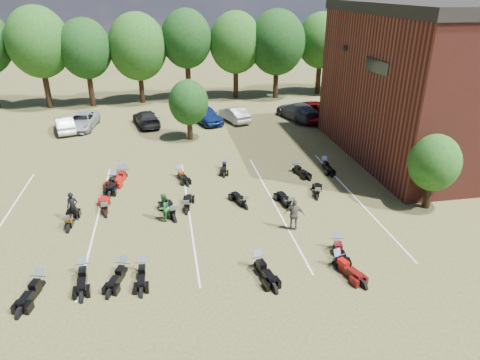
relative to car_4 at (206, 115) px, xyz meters
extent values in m
plane|color=brown|center=(0.23, -19.92, -0.78)|extent=(160.00, 160.00, 0.00)
imported|color=silver|center=(-12.39, -0.51, -0.10)|extent=(2.51, 4.35, 1.35)
imported|color=#93979B|center=(-11.05, 0.17, -0.11)|extent=(2.81, 5.10, 1.35)
imported|color=black|center=(-5.42, 0.15, -0.11)|extent=(2.86, 4.93, 1.34)
imported|color=#0B1D4F|center=(0.00, 0.00, 0.00)|extent=(3.30, 4.94, 1.56)
imported|color=beige|center=(2.67, 0.04, -0.11)|extent=(2.65, 4.32, 1.35)
imported|color=#5F0506|center=(10.32, -0.77, -0.01)|extent=(4.06, 6.08, 1.55)
imported|color=#3D3D43|center=(8.78, -0.28, 0.01)|extent=(3.57, 5.84, 1.58)
imported|color=black|center=(-8.95, -16.92, 0.03)|extent=(0.64, 0.46, 1.63)
imported|color=#225C28|center=(-4.13, -17.84, 0.02)|extent=(0.98, 0.97, 1.60)
imported|color=#625B54|center=(2.49, -19.98, 0.11)|extent=(1.13, 0.79, 1.78)
cube|color=black|center=(9.58, -7.92, 6.72)|extent=(0.30, 0.40, 0.30)
cube|color=black|center=(9.70, -12.92, 6.22)|extent=(0.06, 3.00, 0.80)
cylinder|color=black|center=(-15.77, 9.08, 1.26)|extent=(0.58, 0.58, 4.08)
ellipsoid|color=#1E4C19|center=(-15.77, 9.08, 5.55)|extent=(6.00, 6.00, 6.90)
cylinder|color=black|center=(-10.77, 9.08, 1.26)|extent=(0.57, 0.58, 4.08)
ellipsoid|color=#1E4C19|center=(-10.77, 9.08, 5.55)|extent=(6.00, 6.00, 6.90)
cylinder|color=black|center=(-5.77, 9.08, 1.26)|extent=(0.57, 0.58, 4.08)
ellipsoid|color=#1E4C19|center=(-5.77, 9.08, 5.55)|extent=(6.00, 6.00, 6.90)
cylinder|color=black|center=(-0.77, 9.08, 1.26)|extent=(0.58, 0.58, 4.08)
ellipsoid|color=#1E4C19|center=(-0.77, 9.08, 5.55)|extent=(6.00, 6.00, 6.90)
cylinder|color=black|center=(4.23, 9.08, 1.26)|extent=(0.57, 0.58, 4.08)
ellipsoid|color=#1E4C19|center=(4.23, 9.08, 5.55)|extent=(6.00, 6.00, 6.90)
cylinder|color=black|center=(9.23, 9.08, 1.26)|extent=(0.57, 0.58, 4.08)
ellipsoid|color=#1E4C19|center=(9.23, 9.08, 5.55)|extent=(6.00, 6.00, 6.90)
cylinder|color=black|center=(14.23, 9.08, 1.26)|extent=(0.57, 0.58, 4.08)
ellipsoid|color=#1E4C19|center=(14.23, 9.08, 5.55)|extent=(6.00, 6.00, 6.90)
cylinder|color=black|center=(19.23, 9.08, 1.26)|extent=(0.58, 0.58, 4.08)
ellipsoid|color=#1E4C19|center=(19.23, 9.08, 5.55)|extent=(6.00, 6.00, 6.90)
cylinder|color=black|center=(24.23, 9.08, 1.26)|extent=(0.58, 0.58, 4.08)
ellipsoid|color=#1E4C19|center=(24.23, 9.08, 5.55)|extent=(6.00, 6.00, 6.90)
cylinder|color=black|center=(10.73, -18.92, 0.07)|extent=(0.24, 0.24, 1.71)
sphere|color=#1E4C19|center=(10.73, -18.92, 1.98)|extent=(2.80, 2.80, 2.80)
cylinder|color=black|center=(-1.77, -4.42, 0.17)|extent=(0.24, 0.24, 1.90)
sphere|color=#1E4C19|center=(-1.77, -4.42, 2.32)|extent=(3.20, 3.20, 3.20)
cube|color=silver|center=(-12.77, -16.92, -0.78)|extent=(0.10, 14.00, 0.01)
cube|color=silver|center=(-7.77, -16.92, -0.78)|extent=(0.10, 14.00, 0.01)
cube|color=silver|center=(-2.77, -16.92, -0.78)|extent=(0.10, 14.00, 0.01)
cube|color=silver|center=(2.23, -16.92, -0.78)|extent=(0.10, 14.00, 0.01)
cube|color=silver|center=(7.23, -16.92, -0.78)|extent=(0.10, 14.00, 0.01)
camera|label=1|loc=(-3.68, -38.50, 10.82)|focal=32.00mm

